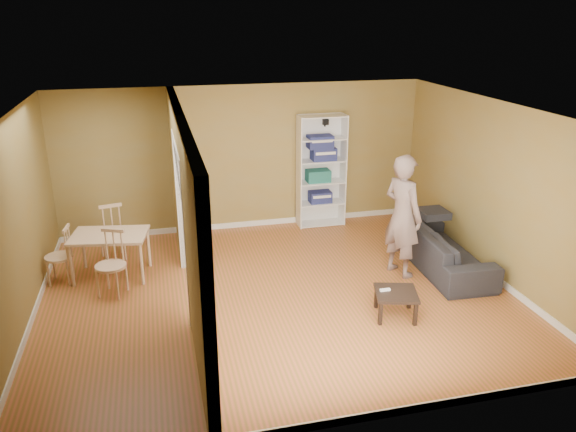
{
  "coord_description": "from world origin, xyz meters",
  "views": [
    {
      "loc": [
        -1.53,
        -6.9,
        3.79
      ],
      "look_at": [
        0.2,
        0.2,
        1.1
      ],
      "focal_mm": 35.0,
      "sensor_mm": 36.0,
      "label": 1
    }
  ],
  "objects_px": {
    "sofa": "(444,243)",
    "chair_left": "(59,255)",
    "dining_table": "(109,239)",
    "bookshelf": "(320,170)",
    "chair_far": "(111,230)",
    "person": "(403,206)",
    "coffee_table": "(396,296)",
    "chair_near": "(110,264)"
  },
  "relations": [
    {
      "from": "chair_near",
      "to": "bookshelf",
      "type": "bearing_deg",
      "value": 52.42
    },
    {
      "from": "sofa",
      "to": "chair_left",
      "type": "height_order",
      "value": "chair_left"
    },
    {
      "from": "chair_left",
      "to": "bookshelf",
      "type": "bearing_deg",
      "value": 116.09
    },
    {
      "from": "chair_near",
      "to": "sofa",
      "type": "bearing_deg",
      "value": 19.96
    },
    {
      "from": "chair_far",
      "to": "chair_left",
      "type": "bearing_deg",
      "value": 32.1
    },
    {
      "from": "chair_left",
      "to": "chair_far",
      "type": "relative_size",
      "value": 0.89
    },
    {
      "from": "sofa",
      "to": "bookshelf",
      "type": "distance_m",
      "value": 2.74
    },
    {
      "from": "bookshelf",
      "to": "dining_table",
      "type": "height_order",
      "value": "bookshelf"
    },
    {
      "from": "person",
      "to": "bookshelf",
      "type": "distance_m",
      "value": 2.42
    },
    {
      "from": "sofa",
      "to": "chair_near",
      "type": "relative_size",
      "value": 2.27
    },
    {
      "from": "person",
      "to": "bookshelf",
      "type": "height_order",
      "value": "person"
    },
    {
      "from": "chair_left",
      "to": "chair_near",
      "type": "xyz_separation_m",
      "value": [
        0.75,
        -0.56,
        0.03
      ]
    },
    {
      "from": "coffee_table",
      "to": "dining_table",
      "type": "bearing_deg",
      "value": 149.88
    },
    {
      "from": "person",
      "to": "dining_table",
      "type": "relative_size",
      "value": 2.01
    },
    {
      "from": "coffee_table",
      "to": "chair_near",
      "type": "relative_size",
      "value": 0.57
    },
    {
      "from": "person",
      "to": "bookshelf",
      "type": "bearing_deg",
      "value": -8.85
    },
    {
      "from": "bookshelf",
      "to": "coffee_table",
      "type": "height_order",
      "value": "bookshelf"
    },
    {
      "from": "sofa",
      "to": "person",
      "type": "height_order",
      "value": "person"
    },
    {
      "from": "dining_table",
      "to": "chair_near",
      "type": "height_order",
      "value": "chair_near"
    },
    {
      "from": "person",
      "to": "bookshelf",
      "type": "relative_size",
      "value": 1.06
    },
    {
      "from": "bookshelf",
      "to": "chair_far",
      "type": "relative_size",
      "value": 2.09
    },
    {
      "from": "bookshelf",
      "to": "dining_table",
      "type": "relative_size",
      "value": 1.89
    },
    {
      "from": "person",
      "to": "dining_table",
      "type": "xyz_separation_m",
      "value": [
        -4.24,
        0.93,
        -0.49
      ]
    },
    {
      "from": "chair_near",
      "to": "dining_table",
      "type": "bearing_deg",
      "value": 116.1
    },
    {
      "from": "bookshelf",
      "to": "chair_near",
      "type": "relative_size",
      "value": 2.19
    },
    {
      "from": "coffee_table",
      "to": "chair_near",
      "type": "xyz_separation_m",
      "value": [
        -3.62,
        1.51,
        0.17
      ]
    },
    {
      "from": "coffee_table",
      "to": "bookshelf",
      "type": "bearing_deg",
      "value": 89.56
    },
    {
      "from": "coffee_table",
      "to": "dining_table",
      "type": "relative_size",
      "value": 0.49
    },
    {
      "from": "sofa",
      "to": "dining_table",
      "type": "bearing_deg",
      "value": 82.34
    },
    {
      "from": "coffee_table",
      "to": "chair_left",
      "type": "bearing_deg",
      "value": 154.69
    },
    {
      "from": "sofa",
      "to": "coffee_table",
      "type": "height_order",
      "value": "sofa"
    },
    {
      "from": "chair_left",
      "to": "dining_table",
      "type": "bearing_deg",
      "value": 101.46
    },
    {
      "from": "dining_table",
      "to": "chair_left",
      "type": "relative_size",
      "value": 1.24
    },
    {
      "from": "sofa",
      "to": "chair_left",
      "type": "xyz_separation_m",
      "value": [
        -5.71,
        0.85,
        0.03
      ]
    },
    {
      "from": "sofa",
      "to": "dining_table",
      "type": "distance_m",
      "value": 5.07
    },
    {
      "from": "dining_table",
      "to": "chair_near",
      "type": "distance_m",
      "value": 0.63
    },
    {
      "from": "person",
      "to": "dining_table",
      "type": "distance_m",
      "value": 4.37
    },
    {
      "from": "coffee_table",
      "to": "chair_far",
      "type": "xyz_separation_m",
      "value": [
        -3.67,
        2.79,
        0.19
      ]
    },
    {
      "from": "person",
      "to": "chair_far",
      "type": "xyz_separation_m",
      "value": [
        -4.26,
        1.6,
        -0.6
      ]
    },
    {
      "from": "bookshelf",
      "to": "chair_near",
      "type": "bearing_deg",
      "value": -150.82
    },
    {
      "from": "chair_near",
      "to": "chair_far",
      "type": "relative_size",
      "value": 0.95
    },
    {
      "from": "dining_table",
      "to": "chair_far",
      "type": "distance_m",
      "value": 0.68
    }
  ]
}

